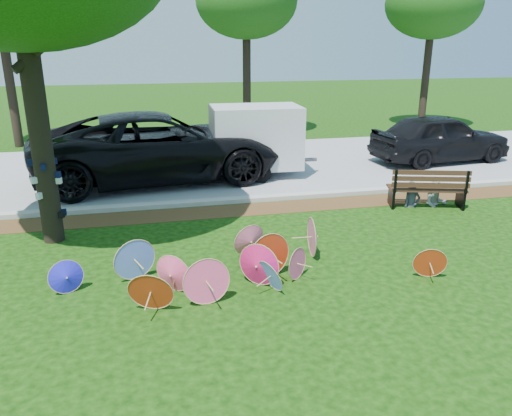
{
  "coord_description": "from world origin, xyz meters",
  "views": [
    {
      "loc": [
        -1.62,
        -7.58,
        4.22
      ],
      "look_at": [
        0.5,
        2.0,
        0.9
      ],
      "focal_mm": 35.0,
      "sensor_mm": 36.0,
      "label": 1
    }
  ],
  "objects_px": {
    "park_bench": "(426,187)",
    "parasol_pile": "(235,262)",
    "person_right": "(438,182)",
    "person_left": "(414,183)",
    "black_van": "(160,147)",
    "cargo_trailer": "(256,137)",
    "dark_pickup": "(440,138)"
  },
  "relations": [
    {
      "from": "cargo_trailer",
      "to": "person_left",
      "type": "bearing_deg",
      "value": -48.04
    },
    {
      "from": "black_van",
      "to": "park_bench",
      "type": "bearing_deg",
      "value": -128.56
    },
    {
      "from": "parasol_pile",
      "to": "cargo_trailer",
      "type": "distance_m",
      "value": 7.59
    },
    {
      "from": "park_bench",
      "to": "parasol_pile",
      "type": "bearing_deg",
      "value": -134.9
    },
    {
      "from": "parasol_pile",
      "to": "dark_pickup",
      "type": "distance_m",
      "value": 11.82
    },
    {
      "from": "person_right",
      "to": "cargo_trailer",
      "type": "bearing_deg",
      "value": 148.07
    },
    {
      "from": "parasol_pile",
      "to": "black_van",
      "type": "distance_m",
      "value": 7.47
    },
    {
      "from": "park_bench",
      "to": "person_right",
      "type": "bearing_deg",
      "value": 24.02
    },
    {
      "from": "person_left",
      "to": "person_right",
      "type": "xyz_separation_m",
      "value": [
        0.7,
        0.0,
        -0.02
      ]
    },
    {
      "from": "person_left",
      "to": "parasol_pile",
      "type": "bearing_deg",
      "value": -151.87
    },
    {
      "from": "dark_pickup",
      "to": "person_right",
      "type": "relative_size",
      "value": 3.97
    },
    {
      "from": "person_left",
      "to": "black_van",
      "type": "bearing_deg",
      "value": 144.13
    },
    {
      "from": "cargo_trailer",
      "to": "person_right",
      "type": "xyz_separation_m",
      "value": [
        4.06,
        -4.03,
        -0.64
      ]
    },
    {
      "from": "cargo_trailer",
      "to": "park_bench",
      "type": "xyz_separation_m",
      "value": [
        3.71,
        -4.08,
        -0.75
      ]
    },
    {
      "from": "park_bench",
      "to": "person_right",
      "type": "xyz_separation_m",
      "value": [
        0.35,
        0.05,
        0.11
      ]
    },
    {
      "from": "park_bench",
      "to": "person_left",
      "type": "xyz_separation_m",
      "value": [
        -0.35,
        0.05,
        0.13
      ]
    },
    {
      "from": "parasol_pile",
      "to": "park_bench",
      "type": "bearing_deg",
      "value": 29.21
    },
    {
      "from": "black_van",
      "to": "cargo_trailer",
      "type": "height_order",
      "value": "cargo_trailer"
    },
    {
      "from": "dark_pickup",
      "to": "park_bench",
      "type": "height_order",
      "value": "dark_pickup"
    },
    {
      "from": "parasol_pile",
      "to": "person_right",
      "type": "distance_m",
      "value": 6.87
    },
    {
      "from": "black_van",
      "to": "park_bench",
      "type": "xyz_separation_m",
      "value": [
        6.74,
        -4.18,
        -0.53
      ]
    },
    {
      "from": "black_van",
      "to": "person_right",
      "type": "bearing_deg",
      "value": -126.98
    },
    {
      "from": "black_van",
      "to": "dark_pickup",
      "type": "xyz_separation_m",
      "value": [
        9.95,
        0.41,
        -0.2
      ]
    },
    {
      "from": "cargo_trailer",
      "to": "person_left",
      "type": "relative_size",
      "value": 2.1
    },
    {
      "from": "dark_pickup",
      "to": "cargo_trailer",
      "type": "bearing_deg",
      "value": 88.24
    },
    {
      "from": "dark_pickup",
      "to": "person_left",
      "type": "xyz_separation_m",
      "value": [
        -3.55,
        -4.53,
        -0.2
      ]
    },
    {
      "from": "black_van",
      "to": "person_left",
      "type": "bearing_deg",
      "value": -129.63
    },
    {
      "from": "dark_pickup",
      "to": "parasol_pile",
      "type": "bearing_deg",
      "value": 125.17
    },
    {
      "from": "person_left",
      "to": "person_right",
      "type": "relative_size",
      "value": 1.04
    },
    {
      "from": "parasol_pile",
      "to": "black_van",
      "type": "relative_size",
      "value": 0.94
    },
    {
      "from": "black_van",
      "to": "dark_pickup",
      "type": "bearing_deg",
      "value": -94.47
    },
    {
      "from": "parasol_pile",
      "to": "person_right",
      "type": "relative_size",
      "value": 5.61
    }
  ]
}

